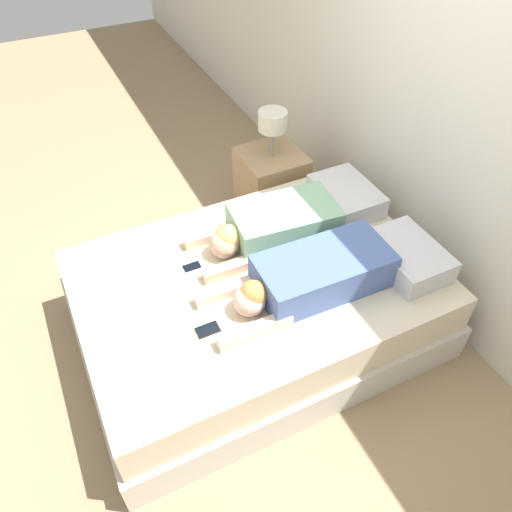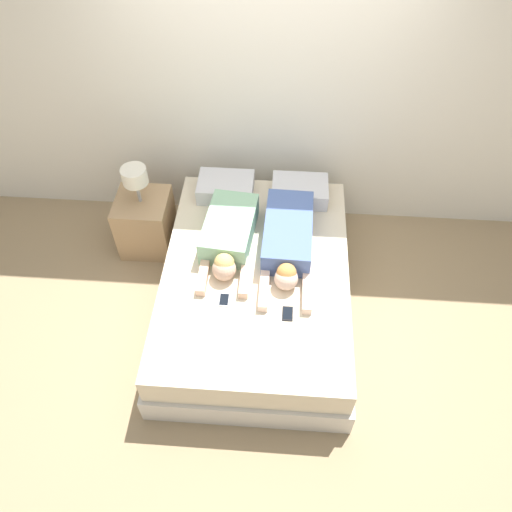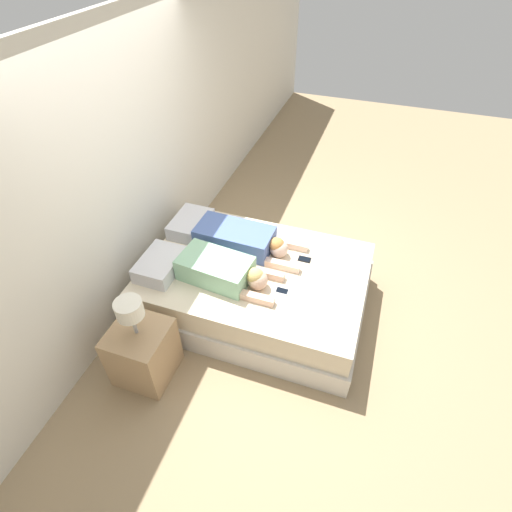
{
  "view_description": "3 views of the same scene",
  "coord_description": "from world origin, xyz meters",
  "px_view_note": "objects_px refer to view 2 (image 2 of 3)",
  "views": [
    {
      "loc": [
        1.85,
        -0.9,
        2.65
      ],
      "look_at": [
        0.0,
        0.0,
        0.67
      ],
      "focal_mm": 35.0,
      "sensor_mm": 36.0,
      "label": 1
    },
    {
      "loc": [
        0.17,
        -2.45,
        3.6
      ],
      "look_at": [
        0.0,
        0.0,
        0.67
      ],
      "focal_mm": 35.0,
      "sensor_mm": 36.0,
      "label": 2
    },
    {
      "loc": [
        -2.62,
        -0.9,
        3.17
      ],
      "look_at": [
        0.0,
        0.0,
        0.67
      ],
      "focal_mm": 28.0,
      "sensor_mm": 36.0,
      "label": 3
    }
  ],
  "objects_px": {
    "person_left": "(229,236)",
    "cell_phone_right": "(288,314)",
    "bed": "(256,288)",
    "person_right": "(288,240)",
    "cell_phone_left": "(224,300)",
    "nightstand": "(145,221)",
    "pillow_head_left": "(226,187)",
    "pillow_head_right": "(300,191)"
  },
  "relations": [
    {
      "from": "pillow_head_left",
      "to": "nightstand",
      "type": "distance_m",
      "value": 0.81
    },
    {
      "from": "pillow_head_left",
      "to": "person_right",
      "type": "distance_m",
      "value": 0.84
    },
    {
      "from": "bed",
      "to": "cell_phone_left",
      "type": "distance_m",
      "value": 0.47
    },
    {
      "from": "pillow_head_right",
      "to": "nightstand",
      "type": "bearing_deg",
      "value": -172.37
    },
    {
      "from": "cell_phone_left",
      "to": "nightstand",
      "type": "bearing_deg",
      "value": 130.92
    },
    {
      "from": "pillow_head_right",
      "to": "cell_phone_left",
      "type": "xyz_separation_m",
      "value": [
        -0.55,
        -1.16,
        -0.07
      ]
    },
    {
      "from": "bed",
      "to": "person_right",
      "type": "xyz_separation_m",
      "value": [
        0.24,
        0.22,
        0.37
      ]
    },
    {
      "from": "person_left",
      "to": "pillow_head_right",
      "type": "bearing_deg",
      "value": 47.15
    },
    {
      "from": "cell_phone_right",
      "to": "nightstand",
      "type": "bearing_deg",
      "value": 141.16
    },
    {
      "from": "nightstand",
      "to": "cell_phone_right",
      "type": "bearing_deg",
      "value": -38.84
    },
    {
      "from": "person_left",
      "to": "person_right",
      "type": "bearing_deg",
      "value": -0.64
    },
    {
      "from": "cell_phone_left",
      "to": "cell_phone_right",
      "type": "height_order",
      "value": "same"
    },
    {
      "from": "nightstand",
      "to": "bed",
      "type": "bearing_deg",
      "value": -31.57
    },
    {
      "from": "bed",
      "to": "person_right",
      "type": "bearing_deg",
      "value": 43.19
    },
    {
      "from": "cell_phone_left",
      "to": "pillow_head_right",
      "type": "bearing_deg",
      "value": 64.87
    },
    {
      "from": "bed",
      "to": "pillow_head_right",
      "type": "bearing_deg",
      "value": 68.63
    },
    {
      "from": "bed",
      "to": "pillow_head_left",
      "type": "relative_size",
      "value": 4.39
    },
    {
      "from": "pillow_head_left",
      "to": "pillow_head_right",
      "type": "distance_m",
      "value": 0.66
    },
    {
      "from": "pillow_head_right",
      "to": "pillow_head_left",
      "type": "bearing_deg",
      "value": 180.0
    },
    {
      "from": "pillow_head_left",
      "to": "person_left",
      "type": "bearing_deg",
      "value": -81.53
    },
    {
      "from": "person_right",
      "to": "cell_phone_right",
      "type": "bearing_deg",
      "value": -87.95
    },
    {
      "from": "person_left",
      "to": "person_right",
      "type": "height_order",
      "value": "person_left"
    },
    {
      "from": "person_right",
      "to": "nightstand",
      "type": "distance_m",
      "value": 1.41
    },
    {
      "from": "pillow_head_left",
      "to": "person_right",
      "type": "bearing_deg",
      "value": -47.35
    },
    {
      "from": "person_left",
      "to": "cell_phone_left",
      "type": "relative_size",
      "value": 7.78
    },
    {
      "from": "pillow_head_left",
      "to": "cell_phone_left",
      "type": "relative_size",
      "value": 3.96
    },
    {
      "from": "person_right",
      "to": "nightstand",
      "type": "bearing_deg",
      "value": 161.75
    },
    {
      "from": "pillow_head_right",
      "to": "person_left",
      "type": "xyz_separation_m",
      "value": [
        -0.57,
        -0.61,
        0.03
      ]
    },
    {
      "from": "pillow_head_right",
      "to": "cell_phone_right",
      "type": "xyz_separation_m",
      "value": [
        -0.07,
        -1.25,
        -0.07
      ]
    },
    {
      "from": "person_left",
      "to": "cell_phone_right",
      "type": "xyz_separation_m",
      "value": [
        0.5,
        -0.64,
        -0.1
      ]
    },
    {
      "from": "cell_phone_right",
      "to": "bed",
      "type": "bearing_deg",
      "value": 122.32
    },
    {
      "from": "pillow_head_left",
      "to": "pillow_head_right",
      "type": "height_order",
      "value": "same"
    },
    {
      "from": "pillow_head_left",
      "to": "cell_phone_left",
      "type": "xyz_separation_m",
      "value": [
        0.11,
        -1.16,
        -0.07
      ]
    },
    {
      "from": "person_left",
      "to": "cell_phone_left",
      "type": "bearing_deg",
      "value": -87.84
    },
    {
      "from": "pillow_head_left",
      "to": "cell_phone_left",
      "type": "distance_m",
      "value": 1.17
    },
    {
      "from": "person_left",
      "to": "cell_phone_right",
      "type": "relative_size",
      "value": 7.78
    },
    {
      "from": "cell_phone_right",
      "to": "nightstand",
      "type": "height_order",
      "value": "nightstand"
    },
    {
      "from": "person_right",
      "to": "cell_phone_left",
      "type": "height_order",
      "value": "person_right"
    },
    {
      "from": "pillow_head_right",
      "to": "nightstand",
      "type": "relative_size",
      "value": 0.53
    },
    {
      "from": "pillow_head_right",
      "to": "person_left",
      "type": "distance_m",
      "value": 0.83
    },
    {
      "from": "bed",
      "to": "pillow_head_left",
      "type": "xyz_separation_m",
      "value": [
        -0.33,
        0.84,
        0.34
      ]
    },
    {
      "from": "person_left",
      "to": "nightstand",
      "type": "relative_size",
      "value": 1.05
    }
  ]
}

